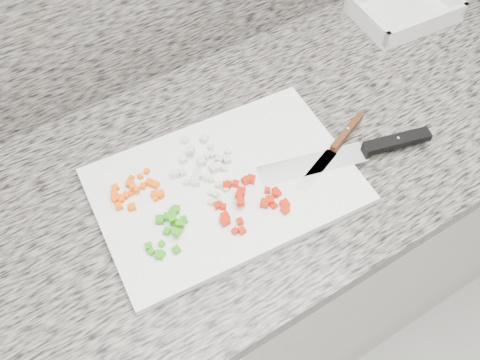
{
  "coord_description": "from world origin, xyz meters",
  "views": [
    {
      "loc": [
        -0.39,
        0.9,
        1.74
      ],
      "look_at": [
        -0.09,
        1.38,
        0.94
      ],
      "focal_mm": 40.0,
      "sensor_mm": 36.0,
      "label": 1
    }
  ],
  "objects": [
    {
      "name": "cabinet",
      "position": [
        0.0,
        1.44,
        0.43
      ],
      "size": [
        3.92,
        0.62,
        0.86
      ],
      "primitive_type": "cube",
      "color": "silver",
      "rests_on": "ground"
    },
    {
      "name": "cutting_board",
      "position": [
        -0.11,
        1.4,
        0.91
      ],
      "size": [
        0.51,
        0.36,
        0.02
      ],
      "primitive_type": "cube",
      "rotation": [
        0.0,
        0.0,
        -0.08
      ],
      "color": "white",
      "rests_on": "countertop"
    },
    {
      "name": "carrot_pile",
      "position": [
        -0.27,
        1.46,
        0.92
      ],
      "size": [
        0.09,
        0.08,
        0.02
      ],
      "color": "#FF5B05",
      "rests_on": "cutting_board"
    },
    {
      "name": "green_pepper_pile",
      "position": [
        -0.25,
        1.36,
        0.92
      ],
      "size": [
        0.09,
        0.09,
        0.02
      ],
      "color": "#28910D",
      "rests_on": "cutting_board"
    },
    {
      "name": "chef_knife",
      "position": [
        0.16,
        1.32,
        0.92
      ],
      "size": [
        0.35,
        0.13,
        0.02
      ],
      "rotation": [
        0.0,
        0.0,
        -0.27
      ],
      "color": "silver",
      "rests_on": "cutting_board"
    },
    {
      "name": "onion_pile",
      "position": [
        -0.13,
        1.46,
        0.92
      ],
      "size": [
        0.13,
        0.12,
        0.02
      ],
      "color": "beige",
      "rests_on": "cutting_board"
    },
    {
      "name": "countertop",
      "position": [
        0.0,
        1.44,
        0.88
      ],
      "size": [
        3.96,
        0.64,
        0.04
      ],
      "primitive_type": "cube",
      "color": "slate",
      "rests_on": "cabinet"
    },
    {
      "name": "tray",
      "position": [
        0.52,
        1.6,
        0.92
      ],
      "size": [
        0.25,
        0.19,
        0.05
      ],
      "rotation": [
        0.0,
        0.0,
        -0.08
      ],
      "color": "silver",
      "rests_on": "countertop"
    },
    {
      "name": "garlic_pile",
      "position": [
        -0.14,
        1.39,
        0.92
      ],
      "size": [
        0.06,
        0.06,
        0.01
      ],
      "color": "beige",
      "rests_on": "cutting_board"
    },
    {
      "name": "paring_knife",
      "position": [
        0.13,
        1.36,
        0.92
      ],
      "size": [
        0.22,
        0.1,
        0.02
      ],
      "rotation": [
        0.0,
        0.0,
        0.37
      ],
      "color": "silver",
      "rests_on": "cutting_board"
    },
    {
      "name": "red_pepper_pile",
      "position": [
        -0.1,
        1.34,
        0.92
      ],
      "size": [
        0.13,
        0.12,
        0.02
      ],
      "color": "#BF1702",
      "rests_on": "cutting_board"
    }
  ]
}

